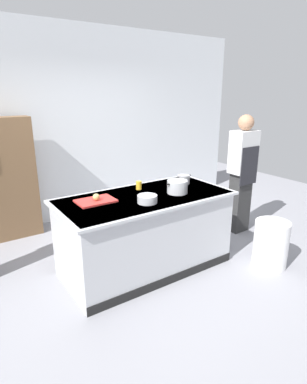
% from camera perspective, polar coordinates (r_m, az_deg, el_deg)
% --- Properties ---
extents(ground_plane, '(10.00, 10.00, 0.00)m').
position_cam_1_polar(ground_plane, '(3.99, -1.39, -13.07)').
color(ground_plane, gray).
extents(back_wall, '(6.40, 0.12, 3.00)m').
position_cam_1_polar(back_wall, '(5.35, -14.07, 11.34)').
color(back_wall, silver).
rests_on(back_wall, ground_plane).
extents(counter_island, '(1.98, 0.98, 0.90)m').
position_cam_1_polar(counter_island, '(3.77, -1.44, -6.99)').
color(counter_island, '#B7BABF').
rests_on(counter_island, ground_plane).
extents(cutting_board, '(0.40, 0.28, 0.02)m').
position_cam_1_polar(cutting_board, '(3.48, -10.21, -1.56)').
color(cutting_board, red).
rests_on(cutting_board, counter_island).
extents(onion, '(0.07, 0.07, 0.07)m').
position_cam_1_polar(onion, '(3.46, -10.10, -0.87)').
color(onion, tan).
rests_on(onion, cutting_board).
extents(stock_pot, '(0.30, 0.24, 0.15)m').
position_cam_1_polar(stock_pot, '(3.71, 4.24, 0.94)').
color(stock_pot, '#B7BABF').
rests_on(stock_pot, counter_island).
extents(sauce_pan, '(0.22, 0.16, 0.11)m').
position_cam_1_polar(sauce_pan, '(4.10, 5.33, 2.26)').
color(sauce_pan, '#99999E').
rests_on(sauce_pan, counter_island).
extents(mixing_bowl, '(0.21, 0.21, 0.08)m').
position_cam_1_polar(mixing_bowl, '(3.39, -1.11, -1.25)').
color(mixing_bowl, '#B7BABF').
rests_on(mixing_bowl, counter_island).
extents(juice_cup, '(0.07, 0.07, 0.10)m').
position_cam_1_polar(juice_cup, '(3.85, -2.61, 1.19)').
color(juice_cup, yellow).
rests_on(juice_cup, counter_island).
extents(trash_bin, '(0.41, 0.41, 0.57)m').
position_cam_1_polar(trash_bin, '(4.13, 20.04, -8.64)').
color(trash_bin, white).
rests_on(trash_bin, ground_plane).
extents(person_chef, '(0.38, 0.25, 1.72)m').
position_cam_1_polar(person_chef, '(4.82, 15.42, 3.50)').
color(person_chef, '#2E2E2E').
rests_on(person_chef, ground_plane).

